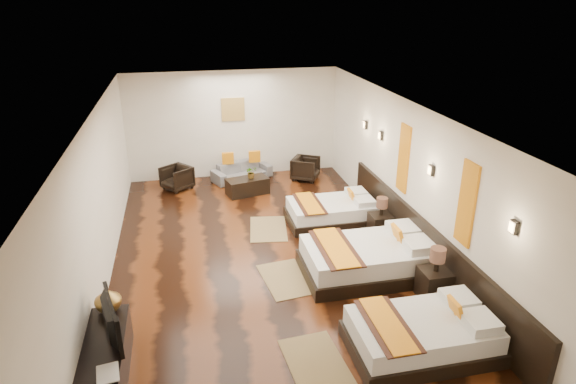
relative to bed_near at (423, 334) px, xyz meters
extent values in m
cube|color=black|center=(-1.70, 2.88, -0.26)|extent=(5.50, 9.50, 0.01)
cube|color=white|center=(-1.70, 2.88, 2.54)|extent=(5.50, 9.50, 0.01)
cube|color=silver|center=(-1.70, 7.63, 1.14)|extent=(5.50, 0.01, 2.80)
cube|color=silver|center=(-4.45, 2.88, 1.14)|extent=(0.01, 9.50, 2.80)
cube|color=silver|center=(1.05, 2.88, 1.14)|extent=(0.01, 9.50, 2.80)
cube|color=black|center=(1.01, 2.08, 0.19)|extent=(0.08, 6.60, 0.90)
cube|color=black|center=(-0.03, 0.00, -0.16)|extent=(1.98, 1.23, 0.21)
cube|color=white|center=(-0.03, 0.00, 0.09)|extent=(1.89, 1.13, 0.28)
cube|color=orange|center=(0.45, 0.00, 0.35)|extent=(0.15, 0.30, 0.30)
cube|color=#38190F|center=(-0.54, 0.00, 0.24)|extent=(0.52, 1.25, 0.02)
cube|color=orange|center=(-0.54, 0.00, 0.26)|extent=(0.36, 1.25, 0.02)
cube|color=black|center=(-0.03, 2.06, -0.14)|extent=(2.26, 1.40, 0.24)
cube|color=white|center=(-0.03, 2.06, 0.14)|extent=(2.16, 1.29, 0.32)
cube|color=orange|center=(0.51, 2.06, 0.43)|extent=(0.17, 0.35, 0.35)
cube|color=#38190F|center=(-0.62, 2.06, 0.31)|extent=(0.59, 1.42, 0.02)
cube|color=orange|center=(-0.62, 2.06, 0.33)|extent=(0.41, 1.42, 0.02)
cube|color=black|center=(-0.03, 4.22, -0.16)|extent=(1.86, 1.15, 0.20)
cube|color=white|center=(-0.03, 4.22, 0.07)|extent=(1.78, 1.07, 0.27)
cube|color=orange|center=(0.42, 4.22, 0.31)|extent=(0.14, 0.28, 0.29)
cube|color=#38190F|center=(-0.51, 4.22, 0.21)|extent=(0.49, 1.17, 0.02)
cube|color=orange|center=(-0.51, 4.22, 0.23)|extent=(0.34, 1.17, 0.02)
cube|color=black|center=(0.75, 1.11, 0.00)|extent=(0.46, 0.46, 0.51)
cylinder|color=black|center=(0.75, 1.11, 0.36)|extent=(0.08, 0.08, 0.20)
cylinder|color=#3F2619|center=(0.75, 1.11, 0.54)|extent=(0.25, 0.25, 0.23)
cube|color=black|center=(0.75, 3.36, -0.02)|extent=(0.43, 0.43, 0.47)
cylinder|color=black|center=(0.75, 3.36, 0.31)|extent=(0.08, 0.08, 0.19)
cylinder|color=#3F2619|center=(0.75, 3.36, 0.48)|extent=(0.23, 0.23, 0.21)
cube|color=olive|center=(-1.51, 0.03, -0.25)|extent=(0.84, 1.25, 0.01)
cube|color=olive|center=(-1.46, 2.17, -0.25)|extent=(0.89, 1.28, 0.01)
cube|color=olive|center=(-1.42, 4.15, -0.25)|extent=(0.92, 1.30, 0.01)
cube|color=black|center=(-4.20, 0.27, 0.02)|extent=(0.50, 1.80, 0.55)
imported|color=black|center=(-4.15, 0.44, 0.57)|extent=(0.37, 0.96, 0.55)
imported|color=black|center=(-4.20, -0.25, 0.31)|extent=(0.29, 0.37, 0.03)
imported|color=brown|center=(-4.20, 1.07, 0.48)|extent=(0.43, 0.43, 0.38)
imported|color=slate|center=(-1.57, 7.23, -0.03)|extent=(1.68, 1.15, 0.46)
imported|color=black|center=(-3.25, 6.87, 0.04)|extent=(0.91, 0.90, 0.60)
imported|color=black|center=(0.08, 6.86, 0.04)|extent=(0.90, 0.89, 0.60)
cube|color=black|center=(-1.57, 6.18, -0.06)|extent=(1.09, 0.73, 0.40)
imported|color=#20541C|center=(-1.46, 6.20, 0.29)|extent=(0.33, 0.30, 0.30)
cube|color=#D86014|center=(1.03, 0.98, 1.44)|extent=(0.04, 0.40, 1.30)
cube|color=#D86014|center=(1.03, 3.18, 1.44)|extent=(0.04, 0.40, 1.30)
cube|color=black|center=(1.01, -0.12, 1.59)|extent=(0.06, 0.12, 0.18)
cube|color=#FFD18C|center=(0.98, -0.12, 1.59)|extent=(0.02, 0.10, 0.14)
cube|color=black|center=(1.01, 2.08, 1.59)|extent=(0.06, 0.12, 0.18)
cube|color=#FFD18C|center=(0.98, 2.08, 1.59)|extent=(0.02, 0.10, 0.14)
cube|color=black|center=(1.01, 4.28, 1.59)|extent=(0.06, 0.12, 0.18)
cube|color=#FFD18C|center=(0.98, 4.28, 1.59)|extent=(0.02, 0.10, 0.14)
cube|color=black|center=(1.01, 5.18, 1.59)|extent=(0.06, 0.12, 0.18)
cube|color=#FFD18C|center=(0.98, 5.18, 1.59)|extent=(0.02, 0.10, 0.14)
cube|color=#AD873F|center=(-1.70, 7.61, 1.54)|extent=(0.60, 0.04, 0.60)
camera|label=1|loc=(-3.00, -5.00, 4.37)|focal=30.69mm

